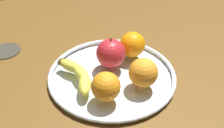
% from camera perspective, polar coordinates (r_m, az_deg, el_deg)
% --- Properties ---
extents(ground_plane, '(1.35, 1.35, 0.04)m').
position_cam_1_polar(ground_plane, '(0.80, -0.00, -3.89)').
color(ground_plane, brown).
extents(fruit_bowl, '(0.36, 0.36, 0.02)m').
position_cam_1_polar(fruit_bowl, '(0.78, -0.00, -2.28)').
color(fruit_bowl, silver).
rests_on(fruit_bowl, ground_plane).
extents(banana, '(0.18, 0.07, 0.03)m').
position_cam_1_polar(banana, '(0.75, -6.97, -2.03)').
color(banana, yellow).
rests_on(banana, fruit_bowl).
extents(apple, '(0.08, 0.08, 0.09)m').
position_cam_1_polar(apple, '(0.78, -0.24, 2.23)').
color(apple, red).
rests_on(apple, fruit_bowl).
extents(orange_back_left, '(0.07, 0.07, 0.07)m').
position_cam_1_polar(orange_back_left, '(0.67, -1.26, -4.64)').
color(orange_back_left, orange).
rests_on(orange_back_left, fruit_bowl).
extents(orange_back_right, '(0.08, 0.08, 0.08)m').
position_cam_1_polar(orange_back_right, '(0.72, 6.44, -1.78)').
color(orange_back_right, orange).
rests_on(orange_back_right, fruit_bowl).
extents(orange_front_right, '(0.08, 0.08, 0.08)m').
position_cam_1_polar(orange_front_right, '(0.82, 4.23, 4.03)').
color(orange_front_right, orange).
rests_on(orange_front_right, fruit_bowl).
extents(ambient_coaster, '(0.09, 0.09, 0.01)m').
position_cam_1_polar(ambient_coaster, '(0.95, -21.01, 2.60)').
color(ambient_coaster, '#343227').
rests_on(ambient_coaster, ground_plane).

